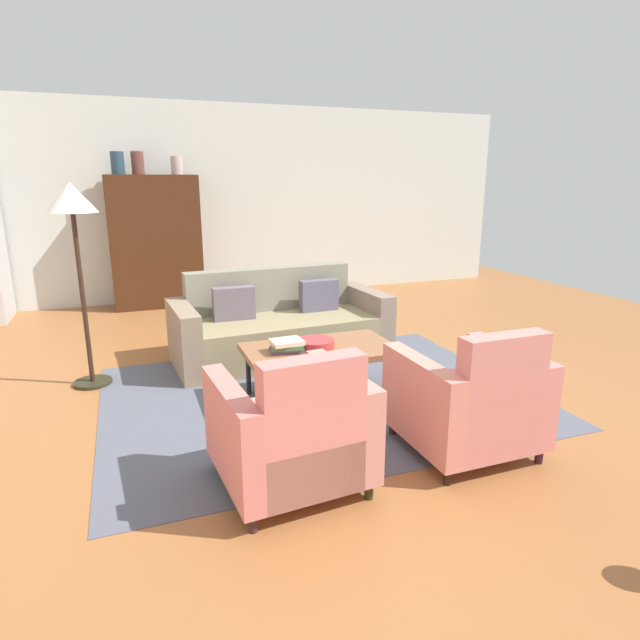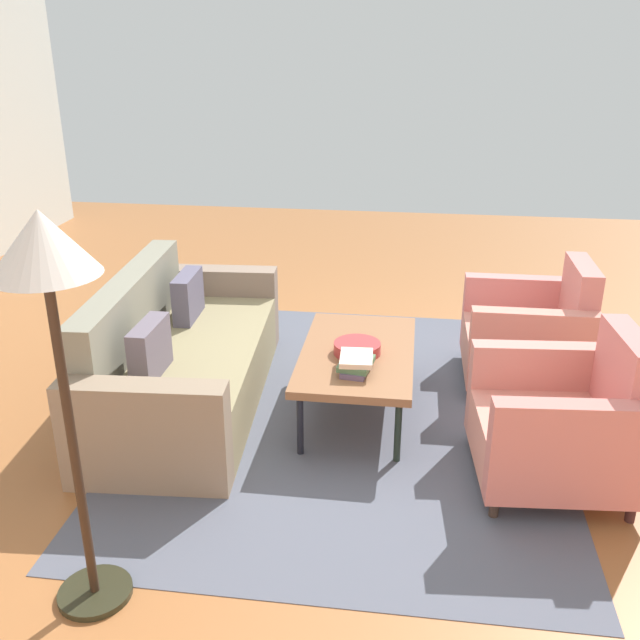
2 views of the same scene
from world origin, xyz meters
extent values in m
plane|color=#995D32|center=(0.00, 0.00, 0.00)|extent=(10.78, 10.78, 0.00)
cube|color=#515663|center=(-0.16, 0.02, 0.00)|extent=(3.40, 2.60, 0.01)
cube|color=#867A57|center=(-0.16, 1.07, 0.21)|extent=(1.79, 1.01, 0.42)
cube|color=gray|center=(-0.18, 1.43, 0.43)|extent=(1.75, 0.29, 0.86)
cube|color=#7E6B5C|center=(0.80, 1.13, 0.31)|extent=(0.24, 0.91, 0.62)
cube|color=#84705B|center=(-1.11, 1.01, 0.31)|extent=(0.24, 0.91, 0.62)
cube|color=#565165|center=(0.29, 1.20, 0.58)|extent=(0.40, 0.13, 0.32)
cube|color=#605662|center=(-0.61, 1.15, 0.58)|extent=(0.40, 0.12, 0.32)
cylinder|color=black|center=(-0.69, 0.25, 0.19)|extent=(0.04, 0.04, 0.39)
cylinder|color=black|center=(0.37, 0.25, 0.19)|extent=(0.04, 0.04, 0.39)
cylinder|color=black|center=(-0.69, -0.31, 0.19)|extent=(0.04, 0.04, 0.39)
cylinder|color=black|center=(0.37, -0.31, 0.19)|extent=(0.04, 0.04, 0.39)
cube|color=brown|center=(-0.16, -0.03, 0.41)|extent=(1.20, 0.70, 0.05)
cylinder|color=#382A23|center=(-1.12, -0.81, 0.05)|extent=(0.05, 0.05, 0.10)
cylinder|color=black|center=(-0.44, -0.76, 0.05)|extent=(0.05, 0.05, 0.10)
cylinder|color=#3B1F1D|center=(-1.07, -1.49, 0.05)|extent=(0.05, 0.05, 0.10)
cylinder|color=#2D2B0F|center=(-0.39, -1.44, 0.05)|extent=(0.05, 0.05, 0.10)
cube|color=tan|center=(-0.76, -1.13, 0.25)|extent=(0.62, 0.84, 0.30)
cube|color=#D1736F|center=(-0.73, -1.45, 0.49)|extent=(0.57, 0.18, 0.78)
cube|color=#CC7169|center=(-1.10, -1.15, 0.38)|extent=(0.18, 0.81, 0.56)
cube|color=tan|center=(-0.42, -1.10, 0.38)|extent=(0.18, 0.81, 0.56)
cylinder|color=#2F271A|center=(0.10, -0.79, 0.05)|extent=(0.05, 0.05, 0.10)
cylinder|color=#29261E|center=(0.78, -0.78, 0.05)|extent=(0.05, 0.05, 0.10)
cylinder|color=black|center=(0.11, -1.47, 0.05)|extent=(0.05, 0.05, 0.10)
cylinder|color=#3A1B20|center=(0.79, -1.46, 0.05)|extent=(0.05, 0.05, 0.10)
cube|color=tan|center=(0.44, -1.13, 0.25)|extent=(0.57, 0.80, 0.30)
cube|color=#C9756F|center=(0.45, -1.46, 0.49)|extent=(0.56, 0.14, 0.78)
cube|color=tan|center=(0.10, -1.13, 0.38)|extent=(0.13, 0.80, 0.56)
cube|color=#CE7571|center=(0.78, -1.12, 0.38)|extent=(0.13, 0.80, 0.56)
cylinder|color=#AA3233|center=(-0.19, -0.03, 0.47)|extent=(0.29, 0.29, 0.07)
cube|color=#5D4E6A|center=(-0.44, -0.04, 0.45)|extent=(0.28, 0.17, 0.03)
cube|color=#466948|center=(-0.44, -0.04, 0.49)|extent=(0.27, 0.22, 0.03)
cube|color=beige|center=(-0.44, -0.04, 0.52)|extent=(0.25, 0.20, 0.03)
cylinder|color=black|center=(-1.92, 0.96, 0.01)|extent=(0.32, 0.32, 0.03)
cylinder|color=black|center=(-1.92, 0.96, 0.76)|extent=(0.04, 0.04, 1.45)
cone|color=silver|center=(-1.92, 0.96, 1.60)|extent=(0.40, 0.40, 0.24)
camera|label=1|loc=(-1.56, -3.78, 1.74)|focal=29.54mm
camera|label=2|loc=(-4.19, -0.34, 2.29)|focal=39.91mm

